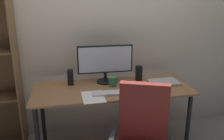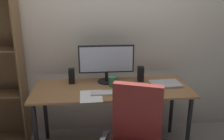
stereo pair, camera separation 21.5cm
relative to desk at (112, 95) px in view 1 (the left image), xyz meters
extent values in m
cube|color=beige|center=(0.00, 0.49, 0.65)|extent=(6.40, 0.10, 2.60)
cube|color=olive|center=(0.00, 0.00, 0.08)|extent=(1.65, 0.64, 0.02)
cylinder|color=black|center=(0.76, -0.26, -0.29)|extent=(0.04, 0.04, 0.72)
cylinder|color=black|center=(-0.76, 0.26, -0.29)|extent=(0.04, 0.04, 0.72)
cylinder|color=black|center=(0.76, 0.26, -0.29)|extent=(0.04, 0.04, 0.72)
cylinder|color=black|center=(-0.04, 0.18, 0.09)|extent=(0.20, 0.20, 0.01)
cylinder|color=black|center=(-0.04, 0.18, 0.15)|extent=(0.04, 0.04, 0.10)
cube|color=black|center=(-0.04, 0.18, 0.35)|extent=(0.60, 0.03, 0.31)
cube|color=silver|center=(-0.04, 0.17, 0.35)|extent=(0.57, 0.01, 0.28)
cube|color=silver|center=(-0.08, -0.16, 0.10)|extent=(0.29, 0.12, 0.02)
cube|color=black|center=(0.15, -0.16, 0.10)|extent=(0.06, 0.10, 0.03)
cylinder|color=#387F51|center=(0.01, 0.04, 0.14)|extent=(0.08, 0.08, 0.10)
cube|color=#387F51|center=(0.06, 0.04, 0.14)|extent=(0.02, 0.01, 0.06)
cube|color=#B7BABC|center=(0.58, 0.03, 0.10)|extent=(0.33, 0.24, 0.02)
cube|color=black|center=(-0.43, 0.17, 0.17)|extent=(0.06, 0.07, 0.17)
cube|color=black|center=(0.34, 0.17, 0.17)|extent=(0.06, 0.07, 0.17)
cube|color=white|center=(-0.22, -0.20, 0.09)|extent=(0.22, 0.30, 0.00)
cube|color=maroon|center=(0.15, -0.62, 0.10)|extent=(0.40, 0.21, 0.52)
cube|color=brown|center=(-0.98, 0.28, 0.20)|extent=(0.02, 0.28, 1.71)
camera|label=1|loc=(-0.44, -2.31, 1.04)|focal=38.52mm
camera|label=2|loc=(-0.22, -2.34, 1.04)|focal=38.52mm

